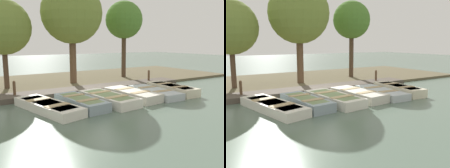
% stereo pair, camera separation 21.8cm
% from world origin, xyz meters
% --- Properties ---
extents(ground_plane, '(80.00, 80.00, 0.00)m').
position_xyz_m(ground_plane, '(0.00, 0.00, 0.00)').
color(ground_plane, '#566B5B').
extents(shore_bank, '(8.00, 24.00, 0.15)m').
position_xyz_m(shore_bank, '(-5.00, 0.00, 0.07)').
color(shore_bank, brown).
rests_on(shore_bank, ground_plane).
extents(dock_walkway, '(1.34, 12.02, 0.24)m').
position_xyz_m(dock_walkway, '(-1.24, 0.00, 0.12)').
color(dock_walkway, '#51473D').
rests_on(dock_walkway, ground_plane).
extents(rowboat_0, '(3.70, 1.82, 0.37)m').
position_xyz_m(rowboat_0, '(1.32, -3.07, 0.18)').
color(rowboat_0, silver).
rests_on(rowboat_0, ground_plane).
extents(rowboat_1, '(2.97, 1.27, 0.41)m').
position_xyz_m(rowboat_1, '(1.44, -1.72, 0.20)').
color(rowboat_1, '#8C9EA8').
rests_on(rowboat_1, ground_plane).
extents(rowboat_2, '(3.23, 1.49, 0.40)m').
position_xyz_m(rowboat_2, '(1.48, -0.42, 0.20)').
color(rowboat_2, silver).
rests_on(rowboat_2, ground_plane).
extents(rowboat_3, '(3.05, 1.42, 0.41)m').
position_xyz_m(rowboat_3, '(1.35, 0.98, 0.20)').
color(rowboat_3, beige).
rests_on(rowboat_3, ground_plane).
extents(rowboat_4, '(3.17, 1.26, 0.34)m').
position_xyz_m(rowboat_4, '(1.41, 2.34, 0.17)').
color(rowboat_4, '#B2BCC1').
rests_on(rowboat_4, ground_plane).
extents(rowboat_5, '(3.06, 1.10, 0.44)m').
position_xyz_m(rowboat_5, '(1.43, 3.53, 0.22)').
color(rowboat_5, beige).
rests_on(rowboat_5, ground_plane).
extents(mooring_post_near, '(0.13, 0.13, 0.90)m').
position_xyz_m(mooring_post_near, '(-1.29, -3.75, 0.45)').
color(mooring_post_near, brown).
rests_on(mooring_post_near, ground_plane).
extents(mooring_post_far, '(0.13, 0.13, 0.90)m').
position_xyz_m(mooring_post_far, '(-1.29, 4.29, 0.45)').
color(mooring_post_far, brown).
rests_on(mooring_post_far, ground_plane).
extents(park_tree_far_left, '(2.91, 2.91, 4.86)m').
position_xyz_m(park_tree_far_left, '(-3.77, -3.64, 3.39)').
color(park_tree_far_left, '#4C3828').
rests_on(park_tree_far_left, ground_plane).
extents(park_tree_left, '(3.62, 3.62, 6.14)m').
position_xyz_m(park_tree_left, '(-3.49, 0.15, 4.30)').
color(park_tree_left, brown).
rests_on(park_tree_left, ground_plane).
extents(park_tree_center, '(2.59, 2.59, 5.44)m').
position_xyz_m(park_tree_center, '(-4.04, 4.30, 4.10)').
color(park_tree_center, '#4C3828').
rests_on(park_tree_center, ground_plane).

